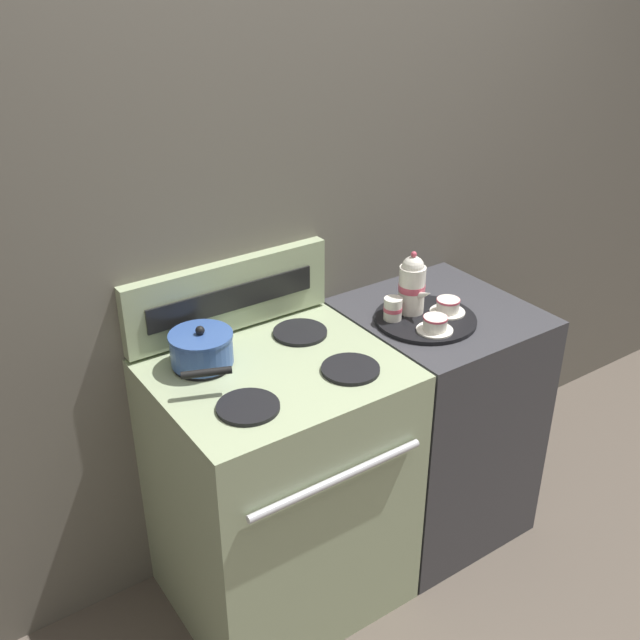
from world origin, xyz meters
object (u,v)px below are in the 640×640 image
Objects in this scene: serving_tray at (425,319)px; teacup_left at (435,324)px; teapot at (412,284)px; creamer_jug at (393,309)px; stove at (280,486)px; saucepan at (202,349)px; teacup_right at (448,306)px.

teacup_left is (-0.04, -0.09, 0.03)m from serving_tray.
teapot is 0.11m from creamer_jug.
saucepan is at bearing 142.56° from stove.
teapot reaches higher than creamer_jug.
teacup_right is at bearing -11.90° from saucepan.
saucepan is 0.75m from teapot.
teacup_right reaches higher than serving_tray.
serving_tray is at bearing -28.57° from creamer_jug.
stove is at bearing -176.37° from creamer_jug.
saucepan is 0.83× the size of serving_tray.
saucepan is 2.39× the size of teacup_right.
serving_tray is 0.13m from teapot.
teapot reaches higher than stove.
serving_tray is (0.57, -0.02, 0.46)m from stove.
stove is 3.24× the size of saucepan.
teapot is 0.17m from teacup_left.
teacup_right is (0.83, -0.18, -0.02)m from saucepan.
saucepan is 1.30× the size of teapot.
serving_tray reaches higher than stove.
teacup_left and teacup_right have the same top height.
serving_tray is 0.09m from teacup_right.
teacup_left is (-0.03, -0.15, -0.08)m from teapot.
stove is 7.73× the size of teacup_right.
teapot is at bearing 80.18° from teacup_left.
saucepan reaches higher than serving_tray.
teacup_left is 1.00× the size of teacup_right.
creamer_jug is at bearing -175.39° from teapot.
teapot reaches higher than teacup_left.
saucepan is 3.76× the size of creamer_jug.
teapot is at bearing 3.78° from stove.
saucepan is at bearing 168.10° from teacup_right.
saucepan is at bearing 172.40° from teapot.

